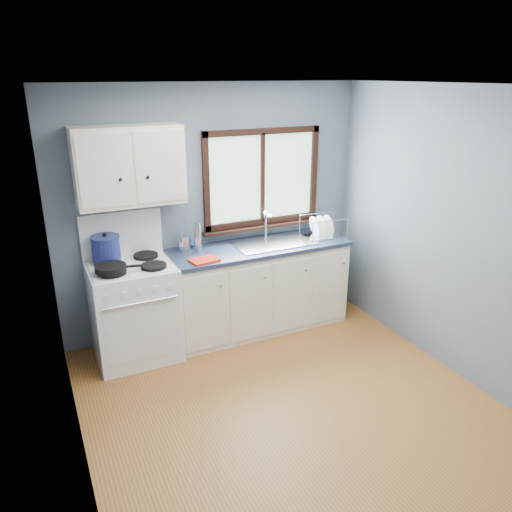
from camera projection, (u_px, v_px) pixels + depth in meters
name	position (u px, v px, depth m)	size (l,w,h in m)	color
floor	(298.00, 416.00, 4.00)	(3.20, 3.60, 0.02)	#955D27
ceiling	(310.00, 84.00, 3.13)	(3.20, 3.60, 0.02)	white
wall_back	(214.00, 211.00, 5.10)	(3.20, 0.02, 2.50)	slate
wall_left	(65.00, 314.00, 2.92)	(0.02, 3.60, 2.50)	slate
wall_right	(468.00, 240.00, 4.21)	(0.02, 3.60, 2.50)	slate
gas_range	(134.00, 308.00, 4.69)	(0.76, 0.69, 1.36)	white
base_cabinets	(258.00, 291.00, 5.26)	(1.85, 0.60, 0.88)	#EBE6CB
countertop	(258.00, 247.00, 5.09)	(1.89, 0.64, 0.04)	#1B263A
sink	(274.00, 249.00, 5.18)	(0.84, 0.46, 0.44)	silver
window	(262.00, 185.00, 5.20)	(1.36, 0.10, 1.03)	#9EC6A8
upper_cabinets	(129.00, 166.00, 4.41)	(0.95, 0.35, 0.70)	#EBE6CB
skillet	(111.00, 268.00, 4.31)	(0.43, 0.32, 0.05)	black
stockpot	(106.00, 248.00, 4.54)	(0.33, 0.33, 0.26)	navy
utensil_crock	(185.00, 244.00, 4.90)	(0.15, 0.15, 0.38)	silver
thermos	(198.00, 237.00, 4.86)	(0.07, 0.07, 0.30)	silver
soap_bottle	(194.00, 235.00, 4.98)	(0.10, 0.10, 0.27)	#2652AF
dish_towel	(204.00, 260.00, 4.66)	(0.26, 0.19, 0.02)	red
dish_rack	(322.00, 230.00, 5.37)	(0.46, 0.37, 0.23)	silver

